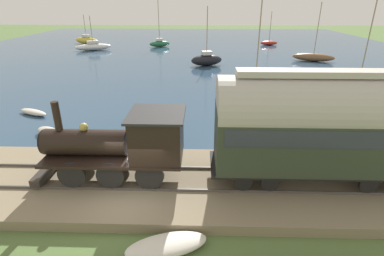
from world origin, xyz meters
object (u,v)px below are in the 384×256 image
steam_locomotive (128,141)px  sailboat_brown (313,57)px  sailboat_yellow (87,40)px  sailboat_blue (358,88)px  rowboat_near_shore (265,122)px  sailboat_black (207,60)px  sailboat_green (160,43)px  sailboat_red (269,43)px  rowboat_off_pier (33,112)px  passenger_coach (320,124)px  rowboat_far_out (96,137)px  sailboat_teal (255,89)px  sailboat_white (93,47)px  beached_dinghy (167,245)px  rowboat_mid_harbor (49,132)px

steam_locomotive → sailboat_brown: bearing=-30.8°
sailboat_yellow → sailboat_blue: 49.26m
rowboat_near_shore → sailboat_black: bearing=-16.1°
sailboat_green → sailboat_black: bearing=-177.0°
sailboat_red → rowboat_off_pier: size_ratio=2.26×
sailboat_blue → sailboat_black: (12.61, 13.41, 0.16)m
passenger_coach → rowboat_far_out: (4.83, 11.17, -2.96)m
sailboat_green → sailboat_teal: 32.87m
sailboat_green → sailboat_white: sailboat_green is taller
sailboat_teal → sailboat_brown: 20.07m
sailboat_brown → beached_dinghy: (-35.12, 16.74, -0.37)m
sailboat_teal → rowboat_off_pier: sailboat_teal is taller
rowboat_far_out → rowboat_mid_harbor: (0.58, 3.19, 0.02)m
sailboat_white → beached_dinghy: bearing=177.1°
sailboat_brown → steam_locomotive: bearing=167.6°
sailboat_green → beached_dinghy: sailboat_green is taller
sailboat_black → beached_dinghy: sailboat_black is taller
beached_dinghy → sailboat_green: bearing=7.7°
sailboat_white → sailboat_brown: sailboat_brown is taller
rowboat_off_pier → rowboat_mid_harbor: (-3.68, -2.94, 0.06)m
rowboat_mid_harbor → sailboat_teal: bearing=-23.1°
steam_locomotive → rowboat_mid_harbor: (5.40, 6.38, -2.05)m
rowboat_near_shore → rowboat_mid_harbor: (-2.15, 13.87, -0.01)m
sailboat_red → beached_dinghy: size_ratio=2.00×
rowboat_far_out → sailboat_brown: bearing=17.5°
rowboat_off_pier → beached_dinghy: bearing=-113.9°
steam_locomotive → sailboat_blue: bearing=-48.5°
sailboat_brown → rowboat_far_out: bearing=158.9°
sailboat_teal → sailboat_blue: size_ratio=0.85×
steam_locomotive → sailboat_brown: size_ratio=0.84×
sailboat_teal → sailboat_green: bearing=-0.3°
sailboat_white → rowboat_mid_harbor: 36.10m
beached_dinghy → rowboat_off_pier: bearing=41.5°
sailboat_brown → rowboat_far_out: size_ratio=3.33×
steam_locomotive → sailboat_yellow: sailboat_yellow is taller
sailboat_brown → sailboat_teal: bearing=165.6°
sailboat_yellow → sailboat_teal: bearing=-114.8°
sailboat_black → passenger_coach: bearing=171.7°
sailboat_brown → passenger_coach: bearing=179.5°
sailboat_black → rowboat_far_out: (-22.98, 6.97, -0.54)m
sailboat_brown → rowboat_near_shore: 26.36m
sailboat_blue → sailboat_teal: bearing=106.3°
passenger_coach → sailboat_red: (47.97, -8.01, -2.75)m
rowboat_far_out → sailboat_black: bearing=40.1°
sailboat_brown → rowboat_near_shore: (-23.84, 11.26, -0.32)m
sailboat_red → rowboat_far_out: (-43.14, 19.18, -0.21)m
sailboat_yellow → rowboat_off_pier: 40.42m
rowboat_off_pier → beached_dinghy: beached_dinghy is taller
sailboat_black → beached_dinghy: size_ratio=2.41×
rowboat_off_pier → sailboat_blue: bearing=-52.4°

